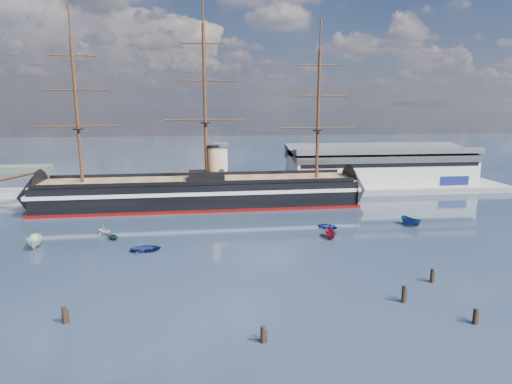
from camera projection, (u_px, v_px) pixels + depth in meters
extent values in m
plane|color=black|center=(214.00, 225.00, 103.96)|extent=(600.00, 600.00, 0.00)
cube|color=slate|center=(242.00, 194.00, 140.12)|extent=(180.00, 18.00, 2.00)
cube|color=#B7BABC|center=(379.00, 168.00, 148.08)|extent=(62.00, 20.00, 10.00)
cube|color=#3F4247|center=(380.00, 152.00, 146.95)|extent=(63.00, 21.00, 2.00)
cube|color=silver|center=(221.00, 168.00, 134.58)|extent=(4.00, 4.00, 14.00)
cube|color=#3F4247|center=(220.00, 145.00, 133.07)|extent=(5.00, 5.00, 1.00)
cube|color=black|center=(200.00, 193.00, 122.20)|extent=(88.29, 17.66, 7.00)
cube|color=silver|center=(200.00, 189.00, 121.96)|extent=(90.29, 17.94, 1.00)
cube|color=#640806|center=(200.00, 205.00, 122.94)|extent=(90.29, 17.90, 0.90)
cone|color=black|center=(29.00, 198.00, 116.95)|extent=(14.29, 15.94, 15.68)
cone|color=black|center=(357.00, 190.00, 127.57)|extent=(11.30, 15.89, 15.68)
cube|color=brown|center=(200.00, 180.00, 121.47)|extent=(88.26, 16.38, 0.40)
cube|color=black|center=(207.00, 175.00, 121.42)|extent=(10.11, 6.19, 2.50)
cylinder|color=#AB7D50|center=(213.00, 163.00, 120.94)|extent=(3.20, 3.20, 9.00)
cylinder|color=#381E0F|center=(5.00, 179.00, 115.25)|extent=(17.76, 1.04, 4.43)
cylinder|color=#381E0F|center=(77.00, 112.00, 113.95)|extent=(0.90, 0.90, 38.00)
cylinder|color=#381E0F|center=(205.00, 104.00, 117.42)|extent=(0.90, 0.90, 42.00)
cylinder|color=#381E0F|center=(318.00, 115.00, 121.69)|extent=(0.90, 0.90, 36.00)
imported|color=beige|center=(36.00, 248.00, 87.59)|extent=(7.96, 4.27, 3.02)
imported|color=navy|center=(146.00, 251.00, 85.43)|extent=(1.63, 3.78, 1.74)
imported|color=maroon|center=(331.00, 238.00, 93.70)|extent=(5.98, 2.38, 2.36)
imported|color=silver|center=(104.00, 235.00, 96.36)|extent=(5.94, 6.29, 2.22)
imported|color=navy|center=(328.00, 228.00, 101.27)|extent=(2.87, 3.02, 1.39)
imported|color=navy|center=(411.00, 226.00, 103.26)|extent=(7.09, 4.94, 2.67)
imported|color=#183B2B|center=(113.00, 240.00, 92.54)|extent=(5.39, 5.97, 2.07)
cylinder|color=black|center=(65.00, 323.00, 57.40)|extent=(0.64, 0.64, 3.09)
cylinder|color=black|center=(263.00, 343.00, 52.71)|extent=(0.64, 0.64, 2.89)
cylinder|color=black|center=(403.00, 302.00, 63.41)|extent=(0.64, 0.64, 3.38)
cylinder|color=black|center=(432.00, 282.00, 70.52)|extent=(0.64, 0.64, 3.10)
cylinder|color=black|center=(474.00, 324.00, 57.20)|extent=(0.64, 0.64, 2.93)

